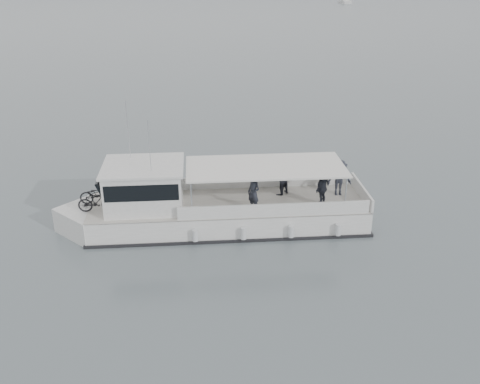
{
  "coord_description": "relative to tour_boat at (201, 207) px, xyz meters",
  "views": [
    {
      "loc": [
        -4.65,
        -22.74,
        11.1
      ],
      "look_at": [
        -3.11,
        -1.58,
        1.6
      ],
      "focal_mm": 40.0,
      "sensor_mm": 36.0,
      "label": 1
    }
  ],
  "objects": [
    {
      "name": "ground",
      "position": [
        4.8,
        1.59,
        -0.94
      ],
      "size": [
        1400.0,
        1400.0,
        0.0
      ],
      "primitive_type": "plane",
      "color": "slate",
      "rests_on": "ground"
    },
    {
      "name": "tour_boat",
      "position": [
        0.0,
        0.0,
        0.0
      ],
      "size": [
        13.71,
        3.62,
        5.74
      ],
      "rotation": [
        0.0,
        0.0,
        0.01
      ],
      "color": "white",
      "rests_on": "ground"
    }
  ]
}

